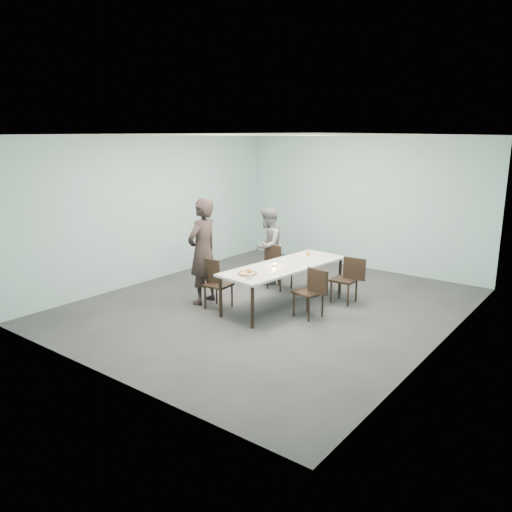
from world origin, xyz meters
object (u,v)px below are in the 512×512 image
Objects in this scene: diner_far at (268,246)px; tealight at (274,265)px; chair_near_left at (215,280)px; chair_far_right at (348,277)px; table at (285,268)px; pizza at (247,274)px; amber_tumbler at (308,254)px; side_plate at (270,273)px; beer_glass at (249,274)px; chair_far_left at (277,264)px; water_tumbler at (250,277)px; chair_near_right at (312,289)px; diner_near at (203,252)px.

diner_far reaches higher than tealight.
chair_far_right is at bearing 37.11° from chair_near_left.
pizza is (-0.12, -0.92, 0.08)m from table.
table is 0.24m from tealight.
diner_far is at bearing 172.21° from amber_tumbler.
side_plate is 1.20× the size of beer_glass.
chair_near_left is 0.84m from pizza.
chair_far_left is at bearing 47.92° from diner_far.
table is at bearing 101.15° from side_plate.
table is 1.14m from water_tumbler.
chair_near_left is 1.09m from tealight.
beer_glass is at bearing -42.60° from pizza.
amber_tumbler is at bearing -3.86° from chair_far_right.
chair_far_right is at bearing 42.01° from table.
chair_far_right is (1.59, -0.00, 0.00)m from chair_far_left.
amber_tumbler is (-0.89, 0.04, 0.29)m from chair_far_right.
tealight is at bearing -111.97° from table.
chair_near_right is at bearing 13.75° from chair_near_left.
diner_far reaches higher than amber_tumbler.
chair_far_right is 1.97m from diner_far.
chair_far_left is at bearing 112.50° from beer_glass.
diner_near reaches higher than amber_tumbler.
chair_far_right is 5.80× the size of beer_glass.
table is at bearing 94.78° from water_tumbler.
chair_near_left reaches higher than amber_tumbler.
beer_glass is at bearing -87.54° from table.
pizza is 4.25× the size of amber_tumbler.
tealight is at bearing 100.88° from water_tumbler.
amber_tumbler is at bearing 86.84° from pizza.
chair_near_left is 0.58m from diner_near.
chair_far_left reaches higher than water_tumbler.
diner_near reaches higher than table.
tealight is at bearing 113.34° from diner_near.
table is 1.08m from beer_glass.
water_tumbler is at bearing -86.52° from amber_tumbler.
chair_near_right is at bearing -29.28° from chair_far_left.
chair_near_left is at bearing 167.26° from beer_glass.
tealight reaches higher than pizza.
beer_glass is at bearing -60.94° from chair_far_left.
chair_near_right is 1.37m from amber_tumbler.
chair_far_left is at bearing 158.40° from diner_near.
amber_tumbler is (1.23, 1.60, -0.17)m from diner_near.
amber_tumbler is at bearing 139.50° from diner_near.
chair_near_left is 1.65m from chair_far_left.
diner_far is 10.58× the size of beer_glass.
beer_glass is 1.88× the size of amber_tumbler.
chair_far_left reaches higher than pizza.
chair_near_left reaches higher than water_tumbler.
pizza is 1.89× the size of side_plate.
diner_far is 4.67× the size of pizza.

